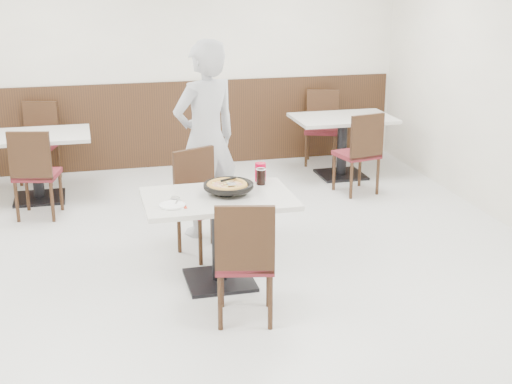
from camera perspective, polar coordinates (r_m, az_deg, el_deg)
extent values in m
plane|color=#B2B1AC|center=(6.18, -2.43, -6.38)|extent=(7.00, 7.00, 0.00)
cube|color=beige|center=(9.16, -7.00, 10.62)|extent=(6.00, 0.04, 2.80)
cube|color=beige|center=(2.57, 13.17, -8.90)|extent=(6.00, 0.04, 2.80)
cube|color=black|center=(9.29, -6.79, 5.40)|extent=(5.90, 0.03, 1.10)
cylinder|color=black|center=(5.75, -2.37, -0.07)|extent=(0.14, 0.14, 0.04)
cylinder|color=black|center=(5.77, -2.21, 0.25)|extent=(0.37, 0.37, 0.01)
cylinder|color=gold|center=(5.76, -2.34, 0.40)|extent=(0.37, 0.37, 0.02)
cube|color=silver|center=(5.72, -1.96, 0.65)|extent=(0.07, 0.09, 0.00)
cube|color=white|center=(5.52, -6.54, -1.11)|extent=(0.17, 0.17, 0.00)
cylinder|color=white|center=(5.52, -6.70, -1.05)|extent=(0.22, 0.22, 0.01)
cube|color=silver|center=(5.59, -6.29, -0.67)|extent=(0.07, 0.15, 0.00)
cylinder|color=black|center=(6.00, 0.39, 1.21)|extent=(0.09, 0.09, 0.13)
cylinder|color=#AF0021|center=(6.09, 0.36, 1.61)|extent=(0.11, 0.11, 0.16)
imported|color=#A5A6A9|center=(6.78, -4.04, 4.21)|extent=(0.81, 0.69, 1.88)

